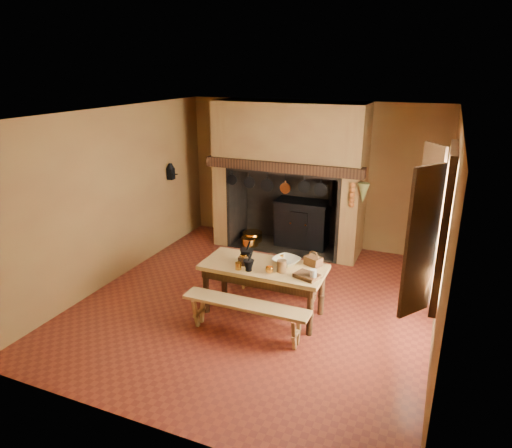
{
  "coord_description": "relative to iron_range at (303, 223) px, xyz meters",
  "views": [
    {
      "loc": [
        2.36,
        -5.69,
        3.39
      ],
      "look_at": [
        -0.14,
        0.3,
        1.14
      ],
      "focal_mm": 32.0,
      "sensor_mm": 36.0,
      "label": 1
    }
  ],
  "objects": [
    {
      "name": "wall_left",
      "position": [
        -2.46,
        -2.45,
        0.92
      ],
      "size": [
        0.02,
        5.5,
        2.8
      ],
      "primitive_type": "cube",
      "color": "olive",
      "rests_on": "floor"
    },
    {
      "name": "wall_front",
      "position": [
        0.04,
        -5.2,
        0.92
      ],
      "size": [
        5.0,
        0.02,
        2.8
      ],
      "primitive_type": "cube",
      "color": "olive",
      "rests_on": "floor"
    },
    {
      "name": "ceiling",
      "position": [
        0.04,
        -2.45,
        2.32
      ],
      "size": [
        5.5,
        5.5,
        0.0
      ],
      "primitive_type": "plane",
      "rotation": [
        3.14,
        0.0,
        0.0
      ],
      "color": "silver",
      "rests_on": "back_wall"
    },
    {
      "name": "wooden_tray",
      "position": [
        0.93,
        -2.85,
        0.3
      ],
      "size": [
        0.37,
        0.31,
        0.05
      ],
      "primitive_type": "cube",
      "rotation": [
        0.0,
        0.0,
        -0.32
      ],
      "color": "#392512",
      "rests_on": "work_table"
    },
    {
      "name": "brass_mug_b",
      "position": [
        0.41,
        -2.43,
        0.31
      ],
      "size": [
        0.08,
        0.08,
        0.08
      ],
      "primitive_type": "cylinder",
      "rotation": [
        0.0,
        0.0,
        -0.08
      ],
      "color": "gold",
      "rests_on": "work_table"
    },
    {
      "name": "bench_back",
      "position": [
        0.25,
        -2.08,
        -0.18
      ],
      "size": [
        1.43,
        0.25,
        0.4
      ],
      "color": "tan",
      "rests_on": "floor"
    },
    {
      "name": "onion_string",
      "position": [
        1.04,
        -0.66,
        0.85
      ],
      "size": [
        0.12,
        0.1,
        0.46
      ],
      "primitive_type": null,
      "color": "#AE5A20",
      "rests_on": "chimney_breast"
    },
    {
      "name": "work_table",
      "position": [
        0.25,
        -2.71,
        0.15
      ],
      "size": [
        1.74,
        0.77,
        0.75
      ],
      "color": "tan",
      "rests_on": "floor"
    },
    {
      "name": "mixing_bowl",
      "position": [
        0.53,
        -2.55,
        0.31
      ],
      "size": [
        0.46,
        0.46,
        0.09
      ],
      "primitive_type": "imported",
      "rotation": [
        0.0,
        0.0,
        -0.34
      ],
      "color": "beige",
      "rests_on": "work_table"
    },
    {
      "name": "wall_coffee_mill",
      "position": [
        -2.38,
        -0.9,
        1.03
      ],
      "size": [
        0.23,
        0.16,
        0.31
      ],
      "color": "black",
      "rests_on": "wall_left"
    },
    {
      "name": "mortar_small",
      "position": [
        0.13,
        -2.95,
        0.36
      ],
      "size": [
        0.15,
        0.15,
        0.26
      ],
      "rotation": [
        0.0,
        0.0,
        0.14
      ],
      "color": "black",
      "rests_on": "work_table"
    },
    {
      "name": "glass_jar",
      "position": [
        1.02,
        -2.9,
        0.35
      ],
      "size": [
        0.11,
        0.11,
        0.15
      ],
      "primitive_type": "cylinder",
      "rotation": [
        0.0,
        0.0,
        -0.25
      ],
      "color": "beige",
      "rests_on": "work_table"
    },
    {
      "name": "chimney_breast",
      "position": [
        -0.26,
        -0.14,
        1.33
      ],
      "size": [
        2.95,
        0.96,
        2.8
      ],
      "color": "olive",
      "rests_on": "floor"
    },
    {
      "name": "herb_bunch",
      "position": [
        1.22,
        -0.66,
        0.9
      ],
      "size": [
        0.2,
        0.2,
        0.35
      ],
      "primitive_type": "cone",
      "rotation": [
        3.14,
        0.0,
        0.0
      ],
      "color": "brown",
      "rests_on": "chimney_breast"
    },
    {
      "name": "hearth_pans",
      "position": [
        -1.01,
        -0.23,
        -0.39
      ],
      "size": [
        0.51,
        0.62,
        0.2
      ],
      "color": "gold",
      "rests_on": "floor"
    },
    {
      "name": "brass_cup",
      "position": [
        0.41,
        -2.9,
        0.31
      ],
      "size": [
        0.14,
        0.14,
        0.09
      ],
      "primitive_type": "imported",
      "rotation": [
        0.0,
        0.0,
        -0.36
      ],
      "color": "gold",
      "rests_on": "work_table"
    },
    {
      "name": "window",
      "position": [
        2.39,
        -2.85,
        1.22
      ],
      "size": [
        0.39,
        1.75,
        1.76
      ],
      "color": "white",
      "rests_on": "wall_right"
    },
    {
      "name": "wicker_basket",
      "position": [
        0.89,
        -2.43,
        0.34
      ],
      "size": [
        0.27,
        0.24,
        0.21
      ],
      "rotation": [
        0.0,
        0.0,
        -0.43
      ],
      "color": "#442D14",
      "rests_on": "work_table"
    },
    {
      "name": "back_wall",
      "position": [
        0.04,
        0.3,
        0.92
      ],
      "size": [
        5.0,
        0.02,
        2.8
      ],
      "primitive_type": "cube",
      "color": "olive",
      "rests_on": "floor"
    },
    {
      "name": "stoneware_crock",
      "position": [
        0.55,
        -2.81,
        0.35
      ],
      "size": [
        0.16,
        0.16,
        0.16
      ],
      "primitive_type": "cylinder",
      "rotation": [
        0.0,
        0.0,
        0.23
      ],
      "color": "brown",
      "rests_on": "work_table"
    },
    {
      "name": "floor",
      "position": [
        0.04,
        -2.45,
        -0.48
      ],
      "size": [
        5.5,
        5.5,
        0.0
      ],
      "primitive_type": "plane",
      "color": "maroon",
      "rests_on": "ground"
    },
    {
      "name": "iron_range",
      "position": [
        0.0,
        0.0,
        0.0
      ],
      "size": [
        1.12,
        0.55,
        1.6
      ],
      "color": "black",
      "rests_on": "floor"
    },
    {
      "name": "mortar_large",
      "position": [
        -0.0,
        -2.71,
        0.38
      ],
      "size": [
        0.2,
        0.2,
        0.33
      ],
      "rotation": [
        0.0,
        0.0,
        -0.08
      ],
      "color": "black",
      "rests_on": "work_table"
    },
    {
      "name": "brass_mug_a",
      "position": [
        -0.02,
        -2.96,
        0.32
      ],
      "size": [
        0.09,
        0.09,
        0.1
      ],
      "primitive_type": "cylinder",
      "rotation": [
        0.0,
        0.0,
        0.02
      ],
      "color": "gold",
      "rests_on": "work_table"
    },
    {
      "name": "coffee_grinder",
      "position": [
        -0.02,
        -2.79,
        0.34
      ],
      "size": [
        0.17,
        0.14,
        0.19
      ],
      "rotation": [
        0.0,
        0.0,
        0.11
      ],
      "color": "#392512",
      "rests_on": "work_table"
    },
    {
      "name": "bench_front",
      "position": [
        0.25,
        -3.34,
        -0.12
      ],
      "size": [
        1.72,
        0.3,
        0.48
      ],
      "color": "tan",
      "rests_on": "floor"
    },
    {
      "name": "hanging_pans",
      "position": [
        -0.3,
        -0.64,
        0.88
      ],
      "size": [
        1.92,
        0.29,
        0.27
      ],
      "color": "black",
      "rests_on": "chimney_breast"
    },
    {
      "name": "wall_right",
      "position": [
        2.54,
        -2.45,
        0.92
      ],
      "size": [
        0.02,
        5.5,
        2.8
      ],
      "primitive_type": "cube",
      "color": "olive",
      "rests_on": "floor"
    }
  ]
}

